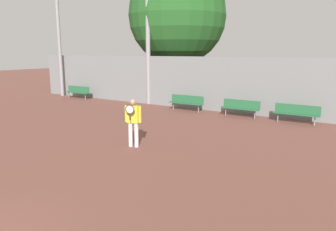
{
  "coord_description": "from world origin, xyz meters",
  "views": [
    {
      "loc": [
        5.78,
        -1.51,
        3.29
      ],
      "look_at": [
        -0.65,
        8.25,
        0.99
      ],
      "focal_mm": 35.0,
      "sensor_mm": 36.0,
      "label": 1
    }
  ],
  "objects_px": {
    "bench_courtside_far": "(78,91)",
    "tennis_player": "(133,120)",
    "light_pole_center_back": "(57,3)",
    "bench_adjacent_court": "(241,107)",
    "bench_courtside_near": "(186,101)",
    "tree_dark_dense": "(177,16)",
    "bench_by_gate": "(297,112)"
  },
  "relations": [
    {
      "from": "bench_courtside_far",
      "to": "tree_dark_dense",
      "type": "height_order",
      "value": "tree_dark_dense"
    },
    {
      "from": "tennis_player",
      "to": "light_pole_center_back",
      "type": "distance_m",
      "value": 16.03
    },
    {
      "from": "bench_courtside_near",
      "to": "light_pole_center_back",
      "type": "bearing_deg",
      "value": 177.91
    },
    {
      "from": "tennis_player",
      "to": "bench_courtside_near",
      "type": "distance_m",
      "value": 7.36
    },
    {
      "from": "light_pole_center_back",
      "to": "tree_dark_dense",
      "type": "relative_size",
      "value": 1.27
    },
    {
      "from": "bench_adjacent_court",
      "to": "bench_by_gate",
      "type": "bearing_deg",
      "value": 0.0
    },
    {
      "from": "bench_by_gate",
      "to": "tree_dark_dense",
      "type": "distance_m",
      "value": 11.11
    },
    {
      "from": "tennis_player",
      "to": "bench_adjacent_court",
      "type": "xyz_separation_m",
      "value": [
        1.19,
        7.08,
        -0.42
      ]
    },
    {
      "from": "bench_adjacent_court",
      "to": "light_pole_center_back",
      "type": "relative_size",
      "value": 0.17
    },
    {
      "from": "tennis_player",
      "to": "bench_adjacent_court",
      "type": "relative_size",
      "value": 0.87
    },
    {
      "from": "tree_dark_dense",
      "to": "light_pole_center_back",
      "type": "bearing_deg",
      "value": -155.22
    },
    {
      "from": "tennis_player",
      "to": "bench_by_gate",
      "type": "xyz_separation_m",
      "value": [
        3.89,
        7.08,
        -0.42
      ]
    },
    {
      "from": "tennis_player",
      "to": "bench_courtside_far",
      "type": "bearing_deg",
      "value": 129.69
    },
    {
      "from": "bench_courtside_far",
      "to": "tennis_player",
      "type": "bearing_deg",
      "value": -33.14
    },
    {
      "from": "light_pole_center_back",
      "to": "tree_dark_dense",
      "type": "bearing_deg",
      "value": 24.78
    },
    {
      "from": "bench_adjacent_court",
      "to": "tree_dark_dense",
      "type": "height_order",
      "value": "tree_dark_dense"
    },
    {
      "from": "light_pole_center_back",
      "to": "bench_courtside_near",
      "type": "bearing_deg",
      "value": -2.09
    },
    {
      "from": "bench_adjacent_court",
      "to": "bench_by_gate",
      "type": "xyz_separation_m",
      "value": [
        2.7,
        0.0,
        0.0
      ]
    },
    {
      "from": "light_pole_center_back",
      "to": "tennis_player",
      "type": "bearing_deg",
      "value": -29.95
    },
    {
      "from": "bench_courtside_far",
      "to": "light_pole_center_back",
      "type": "bearing_deg",
      "value": 169.39
    },
    {
      "from": "bench_courtside_near",
      "to": "bench_by_gate",
      "type": "height_order",
      "value": "same"
    },
    {
      "from": "bench_adjacent_court",
      "to": "light_pole_center_back",
      "type": "distance_m",
      "value": 15.44
    },
    {
      "from": "bench_courtside_far",
      "to": "bench_courtside_near",
      "type": "bearing_deg",
      "value": -0.0
    },
    {
      "from": "bench_adjacent_court",
      "to": "light_pole_center_back",
      "type": "xyz_separation_m",
      "value": [
        -14.17,
        0.4,
        6.12
      ]
    },
    {
      "from": "bench_courtside_near",
      "to": "light_pole_center_back",
      "type": "xyz_separation_m",
      "value": [
        -10.99,
        0.4,
        6.12
      ]
    },
    {
      "from": "bench_adjacent_court",
      "to": "light_pole_center_back",
      "type": "bearing_deg",
      "value": 178.38
    },
    {
      "from": "bench_by_gate",
      "to": "light_pole_center_back",
      "type": "height_order",
      "value": "light_pole_center_back"
    },
    {
      "from": "bench_by_gate",
      "to": "light_pole_center_back",
      "type": "distance_m",
      "value": 17.95
    },
    {
      "from": "bench_courtside_far",
      "to": "light_pole_center_back",
      "type": "height_order",
      "value": "light_pole_center_back"
    },
    {
      "from": "bench_courtside_near",
      "to": "bench_by_gate",
      "type": "relative_size",
      "value": 1.0
    },
    {
      "from": "bench_by_gate",
      "to": "bench_courtside_far",
      "type": "bearing_deg",
      "value": 180.0
    },
    {
      "from": "tennis_player",
      "to": "tree_dark_dense",
      "type": "distance_m",
      "value": 13.1
    }
  ]
}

